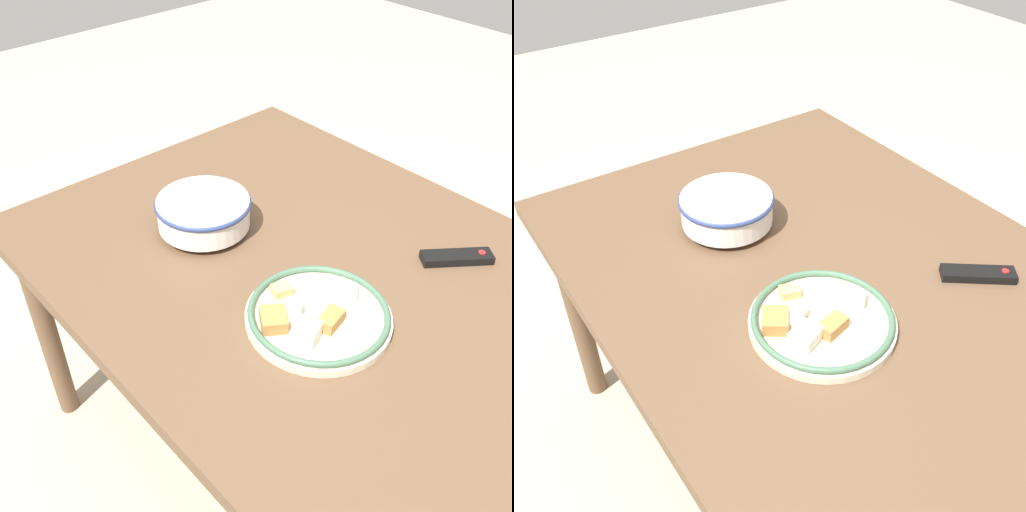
{
  "view_description": "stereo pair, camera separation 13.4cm",
  "coord_description": "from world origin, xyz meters",
  "views": [
    {
      "loc": [
        0.68,
        -0.81,
        1.63
      ],
      "look_at": [
        -0.11,
        -0.11,
        0.79
      ],
      "focal_mm": 42.0,
      "sensor_mm": 36.0,
      "label": 1
    },
    {
      "loc": [
        0.76,
        -0.7,
        1.63
      ],
      "look_at": [
        -0.11,
        -0.11,
        0.79
      ],
      "focal_mm": 42.0,
      "sensor_mm": 36.0,
      "label": 2
    }
  ],
  "objects": [
    {
      "name": "food_plate",
      "position": [
        0.1,
        -0.13,
        0.76
      ],
      "size": [
        0.31,
        0.31,
        0.05
      ],
      "color": "beige",
      "rests_on": "dining_table"
    },
    {
      "name": "noodle_bowl",
      "position": [
        -0.32,
        -0.1,
        0.79
      ],
      "size": [
        0.24,
        0.24,
        0.09
      ],
      "color": "silver",
      "rests_on": "dining_table"
    },
    {
      "name": "tv_remote",
      "position": [
        0.18,
        0.26,
        0.75
      ],
      "size": [
        0.14,
        0.16,
        0.02
      ],
      "rotation": [
        0.0,
        0.0,
        5.63
      ],
      "color": "black",
      "rests_on": "dining_table"
    },
    {
      "name": "dining_table",
      "position": [
        0.0,
        0.0,
        0.67
      ],
      "size": [
        1.46,
        1.03,
        0.74
      ],
      "color": "brown",
      "rests_on": "ground_plane"
    },
    {
      "name": "ground_plane",
      "position": [
        0.0,
        0.0,
        0.0
      ],
      "size": [
        8.0,
        8.0,
        0.0
      ],
      "primitive_type": "plane",
      "color": "#B7A88E"
    }
  ]
}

